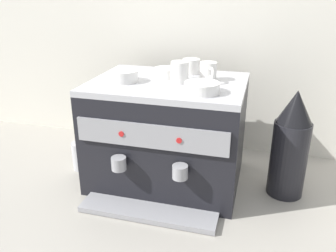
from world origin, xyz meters
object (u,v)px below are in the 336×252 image
at_px(espresso_machine, 168,133).
at_px(ceramic_bowl_1, 166,73).
at_px(ceramic_cup_0, 180,72).
at_px(ceramic_cup_1, 191,66).
at_px(ceramic_bowl_2, 124,76).
at_px(coffee_grinder, 290,145).
at_px(ceramic_bowl_0, 202,88).
at_px(ceramic_cup_2, 208,72).
at_px(milk_pitcher, 81,156).

bearing_deg(espresso_machine, ceramic_bowl_1, 112.21).
bearing_deg(ceramic_bowl_1, ceramic_cup_0, -36.49).
xyz_separation_m(ceramic_cup_1, ceramic_bowl_1, (-0.08, -0.10, -0.01)).
relative_size(espresso_machine, ceramic_bowl_1, 6.43).
distance_m(ceramic_bowl_2, coffee_grinder, 0.71).
distance_m(espresso_machine, ceramic_bowl_2, 0.30).
distance_m(ceramic_cup_0, coffee_grinder, 0.52).
height_order(ceramic_bowl_1, coffee_grinder, ceramic_bowl_1).
distance_m(ceramic_cup_0, ceramic_bowl_0, 0.16).
bearing_deg(ceramic_bowl_1, ceramic_bowl_0, -43.78).
height_order(ceramic_bowl_2, coffee_grinder, ceramic_bowl_2).
xyz_separation_m(espresso_machine, ceramic_bowl_1, (-0.02, 0.06, 0.24)).
height_order(ceramic_cup_2, ceramic_bowl_2, ceramic_cup_2).
relative_size(ceramic_bowl_0, coffee_grinder, 0.29).
height_order(ceramic_bowl_0, coffee_grinder, ceramic_bowl_0).
relative_size(ceramic_cup_0, ceramic_bowl_0, 0.89).
bearing_deg(ceramic_cup_0, espresso_machine, -178.11).
bearing_deg(ceramic_cup_0, ceramic_bowl_0, -47.82).
bearing_deg(coffee_grinder, milk_pitcher, -177.65).
xyz_separation_m(ceramic_bowl_0, ceramic_bowl_1, (-0.18, 0.17, 0.00)).
bearing_deg(ceramic_bowl_1, ceramic_cup_2, -0.42).
xyz_separation_m(ceramic_bowl_1, ceramic_bowl_2, (-0.14, -0.10, 0.00)).
height_order(ceramic_bowl_0, ceramic_bowl_2, ceramic_bowl_2).
relative_size(espresso_machine, ceramic_cup_2, 5.97).
height_order(espresso_machine, ceramic_bowl_2, ceramic_bowl_2).
xyz_separation_m(ceramic_cup_2, ceramic_bowl_1, (-0.18, 0.00, -0.02)).
relative_size(ceramic_bowl_1, coffee_grinder, 0.22).
bearing_deg(ceramic_cup_1, coffee_grinder, -18.19).
xyz_separation_m(ceramic_cup_2, coffee_grinder, (0.34, -0.04, -0.26)).
bearing_deg(ceramic_cup_1, milk_pitcher, -159.02).
distance_m(ceramic_cup_1, milk_pitcher, 0.65).
xyz_separation_m(ceramic_bowl_1, coffee_grinder, (0.52, -0.04, -0.25)).
bearing_deg(ceramic_bowl_2, ceramic_cup_0, 13.15).
xyz_separation_m(espresso_machine, ceramic_cup_0, (0.05, 0.00, 0.26)).
distance_m(ceramic_cup_1, coffee_grinder, 0.53).
distance_m(ceramic_cup_1, ceramic_bowl_0, 0.29).
height_order(ceramic_cup_0, ceramic_bowl_0, ceramic_cup_0).
distance_m(ceramic_bowl_0, coffee_grinder, 0.44).
distance_m(espresso_machine, coffee_grinder, 0.50).
relative_size(ceramic_cup_1, milk_pitcher, 0.83).
distance_m(ceramic_bowl_1, coffee_grinder, 0.58).
height_order(ceramic_bowl_0, ceramic_bowl_1, ceramic_bowl_1).
height_order(ceramic_cup_0, ceramic_bowl_2, ceramic_cup_0).
xyz_separation_m(ceramic_bowl_2, coffee_grinder, (0.66, 0.06, -0.25)).
bearing_deg(ceramic_bowl_1, espresso_machine, -67.79).
bearing_deg(ceramic_bowl_2, ceramic_cup_1, 42.36).
bearing_deg(coffee_grinder, ceramic_bowl_1, 175.55).
relative_size(ceramic_cup_0, milk_pitcher, 0.87).
bearing_deg(ceramic_bowl_1, coffee_grinder, -4.45).
relative_size(ceramic_cup_2, coffee_grinder, 0.23).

